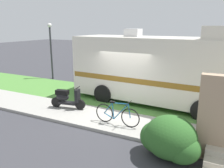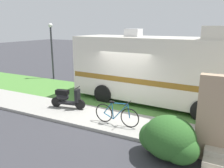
% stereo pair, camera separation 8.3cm
% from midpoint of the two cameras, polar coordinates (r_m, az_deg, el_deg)
% --- Properties ---
extents(ground_plane, '(80.00, 80.00, 0.00)m').
position_cam_midpoint_polar(ground_plane, '(10.13, 1.29, -6.70)').
color(ground_plane, '#38383D').
extents(sidewalk, '(24.00, 2.00, 0.12)m').
position_cam_midpoint_polar(sidewalk, '(9.11, -1.99, -8.77)').
color(sidewalk, '#9E9B93').
rests_on(sidewalk, ground).
extents(grass_strip, '(24.00, 3.40, 0.08)m').
position_cam_midpoint_polar(grass_strip, '(11.41, 4.53, -4.08)').
color(grass_strip, '#4C8438').
rests_on(grass_strip, ground).
extents(motorhome_rv, '(7.85, 2.89, 3.62)m').
position_cam_midpoint_polar(motorhome_rv, '(10.82, 10.96, 3.90)').
color(motorhome_rv, silver).
rests_on(motorhome_rv, ground).
extents(scooter, '(1.59, 0.58, 0.97)m').
position_cam_midpoint_polar(scooter, '(10.19, -11.45, -3.41)').
color(scooter, black).
rests_on(scooter, ground).
extents(bicycle, '(1.75, 0.52, 0.91)m').
position_cam_midpoint_polar(bicycle, '(8.38, 0.95, -7.53)').
color(bicycle, black).
rests_on(bicycle, ground).
extents(pickup_truck_far, '(5.44, 2.31, 1.77)m').
position_cam_midpoint_polar(pickup_truck_far, '(20.51, -0.86, 6.80)').
color(pickup_truck_far, silver).
rests_on(pickup_truck_far, ground).
extents(bush_by_porch, '(1.74, 1.30, 1.23)m').
position_cam_midpoint_polar(bush_by_porch, '(6.72, 13.71, -13.14)').
color(bush_by_porch, '#2D6026').
rests_on(bush_by_porch, ground).
extents(bottle_green, '(0.07, 0.07, 0.28)m').
position_cam_midpoint_polar(bottle_green, '(8.52, 22.83, -10.37)').
color(bottle_green, '#19722D').
rests_on(bottle_green, ground).
extents(street_lamp_post, '(0.28, 0.28, 3.78)m').
position_cam_midpoint_polar(street_lamp_post, '(16.29, -15.08, 9.24)').
color(street_lamp_post, '#333338').
rests_on(street_lamp_post, ground).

